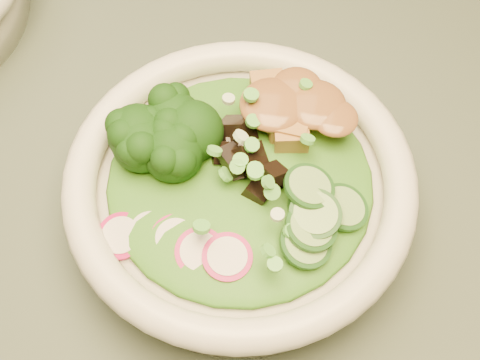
# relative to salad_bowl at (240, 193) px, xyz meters

# --- Properties ---
(salad_bowl) EXTENTS (0.25, 0.25, 0.07)m
(salad_bowl) POSITION_rel_salad_bowl_xyz_m (0.00, 0.00, 0.00)
(salad_bowl) COLOR silver
(salad_bowl) RESTS_ON dining_table
(lettuce_bed) EXTENTS (0.19, 0.19, 0.02)m
(lettuce_bed) POSITION_rel_salad_bowl_xyz_m (0.00, 0.00, 0.02)
(lettuce_bed) COLOR #1B5812
(lettuce_bed) RESTS_ON salad_bowl
(broccoli_florets) EXTENTS (0.08, 0.07, 0.04)m
(broccoli_florets) POSITION_rel_salad_bowl_xyz_m (-0.05, 0.02, 0.03)
(broccoli_florets) COLOR black
(broccoli_florets) RESTS_ON salad_bowl
(radish_slices) EXTENTS (0.10, 0.05, 0.02)m
(radish_slices) POSITION_rel_salad_bowl_xyz_m (-0.02, -0.06, 0.02)
(radish_slices) COLOR #AA0D4C
(radish_slices) RESTS_ON salad_bowl
(cucumber_slices) EXTENTS (0.07, 0.07, 0.03)m
(cucumber_slices) POSITION_rel_salad_bowl_xyz_m (0.05, -0.03, 0.03)
(cucumber_slices) COLOR #96C16B
(cucumber_slices) RESTS_ON salad_bowl
(mushroom_heap) EXTENTS (0.07, 0.07, 0.04)m
(mushroom_heap) POSITION_rel_salad_bowl_xyz_m (0.00, 0.01, 0.03)
(mushroom_heap) COLOR black
(mushroom_heap) RESTS_ON salad_bowl
(tofu_cubes) EXTENTS (0.09, 0.06, 0.03)m
(tofu_cubes) POSITION_rel_salad_bowl_xyz_m (0.03, 0.05, 0.03)
(tofu_cubes) COLOR #A96A38
(tofu_cubes) RESTS_ON salad_bowl
(peanut_sauce) EXTENTS (0.06, 0.05, 0.01)m
(peanut_sauce) POSITION_rel_salad_bowl_xyz_m (0.03, 0.05, 0.04)
(peanut_sauce) COLOR brown
(peanut_sauce) RESTS_ON tofu_cubes
(scallion_garnish) EXTENTS (0.17, 0.17, 0.02)m
(scallion_garnish) POSITION_rel_salad_bowl_xyz_m (0.00, 0.00, 0.04)
(scallion_garnish) COLOR #59B540
(scallion_garnish) RESTS_ON salad_bowl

